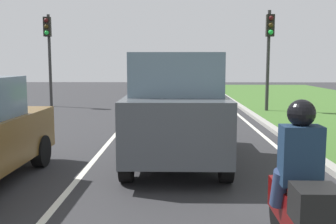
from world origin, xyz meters
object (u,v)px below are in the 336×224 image
object	(u,v)px
car_suv_ahead	(176,107)
motorcycle	(299,214)
traffic_light_near_right	(269,43)
traffic_light_overhead_left	(48,43)
rider_person	(300,154)

from	to	relation	value
car_suv_ahead	motorcycle	xyz separation A→B (m)	(1.25, -4.44, -0.60)
traffic_light_near_right	traffic_light_overhead_left	bearing A→B (deg)	168.95
rider_person	traffic_light_overhead_left	xyz separation A→B (m)	(-7.26, 14.87, 1.81)
rider_person	traffic_light_overhead_left	distance (m)	16.65
car_suv_ahead	traffic_light_overhead_left	bearing A→B (deg)	119.76
motorcycle	rider_person	distance (m)	0.62
car_suv_ahead	traffic_light_overhead_left	distance (m)	12.23
traffic_light_near_right	traffic_light_overhead_left	distance (m)	10.10
motorcycle	traffic_light_near_right	size ratio (longest dim) A/B	0.45
rider_person	traffic_light_near_right	size ratio (longest dim) A/B	0.27
motorcycle	rider_person	world-z (taller)	rider_person
car_suv_ahead	traffic_light_near_right	xyz separation A→B (m)	(3.89, 8.55, 1.75)
car_suv_ahead	rider_person	xyz separation A→B (m)	(1.25, -4.39, 0.02)
motorcycle	traffic_light_overhead_left	distance (m)	16.77
motorcycle	rider_person	size ratio (longest dim) A/B	1.63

